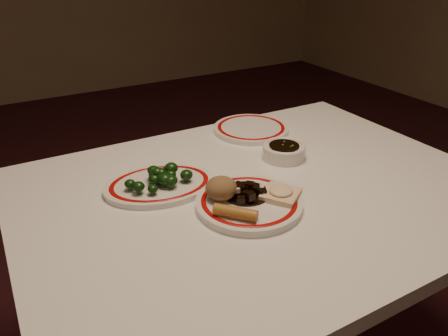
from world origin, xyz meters
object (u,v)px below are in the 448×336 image
at_px(spring_roll, 235,213).
at_px(fried_wonton, 281,193).
at_px(dining_table, 259,217).
at_px(broccoli_pile, 162,176).
at_px(main_plate, 249,203).
at_px(soy_bowl, 284,152).
at_px(rice_mound, 221,188).
at_px(broccoli_plate, 160,185).
at_px(stirfry_heap, 246,191).

bearing_deg(spring_roll, fried_wonton, -32.34).
bearing_deg(dining_table, spring_roll, -141.94).
xyz_separation_m(spring_roll, broccoli_pile, (-0.08, 0.23, 0.01)).
height_order(main_plate, spring_roll, spring_roll).
xyz_separation_m(main_plate, soy_bowl, (0.23, 0.17, 0.01)).
bearing_deg(dining_table, soy_bowl, 35.53).
xyz_separation_m(rice_mound, spring_roll, (-0.01, -0.09, -0.01)).
height_order(dining_table, broccoli_plate, broccoli_plate).
distance_m(fried_wonton, broccoli_pile, 0.30).
relative_size(dining_table, spring_roll, 12.15).
bearing_deg(soy_bowl, broccoli_pile, 179.44).
relative_size(dining_table, stirfry_heap, 10.32).
height_order(dining_table, spring_roll, spring_roll).
distance_m(broccoli_pile, soy_bowl, 0.38).
bearing_deg(stirfry_heap, broccoli_pile, 134.58).
bearing_deg(main_plate, stirfry_heap, 77.58).
bearing_deg(soy_bowl, spring_roll, -143.23).
xyz_separation_m(spring_roll, soy_bowl, (0.30, 0.22, -0.01)).
xyz_separation_m(rice_mound, broccoli_plate, (-0.10, 0.15, -0.04)).
xyz_separation_m(rice_mound, soy_bowl, (0.28, 0.13, -0.03)).
bearing_deg(spring_roll, soy_bowl, -5.21).
distance_m(main_plate, soy_bowl, 0.29).
xyz_separation_m(main_plate, broccoli_plate, (-0.15, 0.19, -0.00)).
relative_size(dining_table, rice_mound, 15.85).
relative_size(spring_roll, broccoli_pile, 0.58).
bearing_deg(fried_wonton, spring_roll, -170.36).
bearing_deg(main_plate, dining_table, 39.87).
relative_size(main_plate, soy_bowl, 2.71).
relative_size(dining_table, broccoli_plate, 3.79).
xyz_separation_m(spring_roll, fried_wonton, (0.14, 0.02, -0.00)).
bearing_deg(broccoli_pile, soy_bowl, -0.56).
xyz_separation_m(broccoli_pile, soy_bowl, (0.38, -0.00, -0.02)).
xyz_separation_m(dining_table, fried_wonton, (-0.00, -0.09, 0.12)).
relative_size(main_plate, stirfry_heap, 2.86).
bearing_deg(soy_bowl, broccoli_plate, 177.73).
bearing_deg(soy_bowl, stirfry_heap, -146.33).
bearing_deg(main_plate, fried_wonton, -17.98).
height_order(rice_mound, fried_wonton, rice_mound).
height_order(main_plate, fried_wonton, fried_wonton).
bearing_deg(main_plate, rice_mound, 141.50).
bearing_deg(fried_wonton, soy_bowl, 51.74).
distance_m(dining_table, spring_roll, 0.22).
relative_size(rice_mound, broccoli_plate, 0.24).
height_order(dining_table, broccoli_pile, broccoli_pile).
relative_size(dining_table, soy_bowl, 9.80).
height_order(spring_roll, broccoli_plate, spring_roll).
height_order(main_plate, broccoli_pile, broccoli_pile).
height_order(spring_roll, stirfry_heap, stirfry_heap).
distance_m(dining_table, stirfry_heap, 0.14).
bearing_deg(fried_wonton, broccoli_plate, 136.56).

